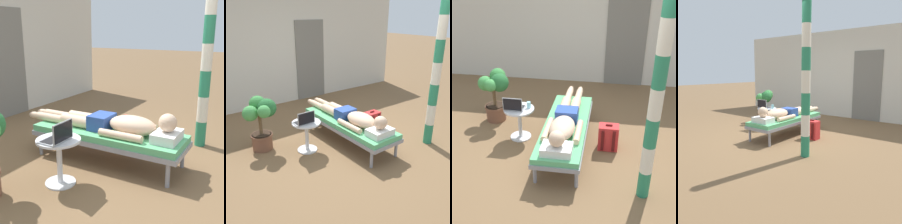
# 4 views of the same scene
# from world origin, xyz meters

# --- Properties ---
(ground_plane) EXTENTS (40.00, 40.00, 0.00)m
(ground_plane) POSITION_xyz_m (0.00, 0.00, 0.00)
(ground_plane) COLOR brown
(house_door_panel) EXTENTS (0.84, 0.03, 2.04)m
(house_door_panel) POSITION_xyz_m (0.98, 2.85, 1.02)
(house_door_panel) COLOR slate
(house_door_panel) RESTS_ON ground
(lounge_chair) EXTENTS (0.65, 1.99, 0.42)m
(lounge_chair) POSITION_xyz_m (0.10, 0.15, 0.35)
(lounge_chair) COLOR gray
(lounge_chair) RESTS_ON ground
(person_reclining) EXTENTS (0.53, 2.17, 0.32)m
(person_reclining) POSITION_xyz_m (0.10, 0.05, 0.52)
(person_reclining) COLOR white
(person_reclining) RESTS_ON lounge_chair
(side_table) EXTENTS (0.48, 0.48, 0.52)m
(side_table) POSITION_xyz_m (-0.67, 0.31, 0.36)
(side_table) COLOR silver
(side_table) RESTS_ON ground
(laptop) EXTENTS (0.31, 0.24, 0.23)m
(laptop) POSITION_xyz_m (-0.73, 0.26, 0.58)
(laptop) COLOR #A5A8AD
(laptop) RESTS_ON side_table
(drink_glass) EXTENTS (0.06, 0.06, 0.10)m
(drink_glass) POSITION_xyz_m (-0.52, 0.36, 0.57)
(drink_glass) COLOR #99D8E5
(drink_glass) RESTS_ON side_table
(backpack) EXTENTS (0.30, 0.26, 0.42)m
(backpack) POSITION_xyz_m (0.75, 0.21, 0.20)
(backpack) COLOR red
(backpack) RESTS_ON ground
(porch_post) EXTENTS (0.15, 0.15, 2.56)m
(porch_post) POSITION_xyz_m (1.22, -0.76, 1.28)
(porch_post) COLOR #267F59
(porch_post) RESTS_ON ground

